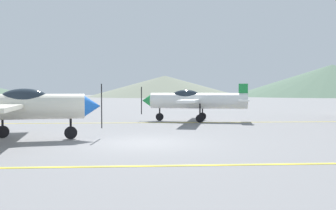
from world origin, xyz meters
name	(u,v)px	position (x,y,z in m)	size (l,w,h in m)	color
ground_plane	(142,143)	(0.00, 0.00, 0.00)	(400.00, 400.00, 0.00)	slate
apron_line_near	(140,166)	(0.00, -4.25, 0.01)	(80.00, 0.16, 0.01)	yellow
apron_line_far	(143,123)	(0.00, 8.56, 0.01)	(80.00, 0.16, 0.01)	yellow
airplane_near	(9,106)	(-5.17, 0.82, 1.38)	(7.14, 8.17, 2.44)	silver
airplane_mid	(194,100)	(3.33, 9.61, 1.38)	(7.15, 8.13, 2.44)	white
hill_centerleft	(165,86)	(7.57, 122.44, 4.04)	(59.35, 59.35, 8.08)	slate
hill_centerright	(332,81)	(74.76, 124.08, 6.40)	(81.09, 81.09, 12.80)	#4C6651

